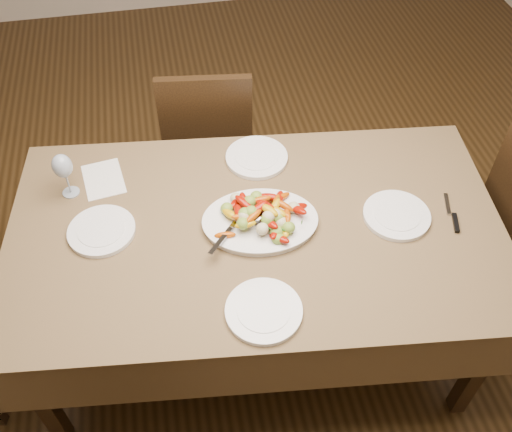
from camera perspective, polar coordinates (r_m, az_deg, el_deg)
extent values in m
plane|color=#352410|center=(2.83, 2.60, -8.30)|extent=(6.00, 6.00, 0.00)
cube|color=brown|center=(2.41, 0.00, -7.02)|extent=(1.95, 1.24, 0.76)
ellipsoid|color=white|center=(2.11, 0.41, -0.63)|extent=(0.45, 0.35, 0.02)
cylinder|color=white|center=(2.16, -15.18, -1.45)|extent=(0.25, 0.25, 0.02)
cylinder|color=white|center=(2.20, 13.88, 0.05)|extent=(0.25, 0.25, 0.02)
cylinder|color=white|center=(2.36, 0.07, 5.86)|extent=(0.26, 0.26, 0.02)
cylinder|color=white|center=(1.88, 0.78, -9.48)|extent=(0.25, 0.25, 0.02)
cube|color=silver|center=(2.36, -15.01, 3.58)|extent=(0.18, 0.23, 0.00)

